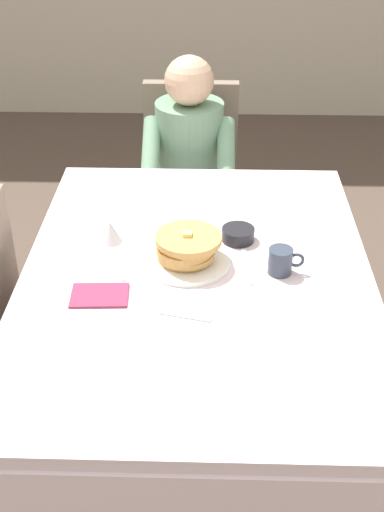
% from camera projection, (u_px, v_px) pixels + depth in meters
% --- Properties ---
extents(ground_plane, '(14.00, 14.00, 0.00)m').
position_uv_depth(ground_plane, '(196.00, 437.00, 2.53)').
color(ground_plane, brown).
extents(dining_table_main, '(1.12, 1.52, 0.74)m').
position_uv_depth(dining_table_main, '(197.00, 295.00, 2.18)').
color(dining_table_main, silver).
rests_on(dining_table_main, ground).
extents(chair_diner, '(0.44, 0.45, 0.93)m').
position_uv_depth(chair_diner, '(190.00, 171.00, 3.23)').
color(chair_diner, '#7A6B5B').
rests_on(chair_diner, ground).
extents(diner_person, '(0.40, 0.43, 1.12)m').
position_uv_depth(diner_person, '(189.00, 158.00, 3.03)').
color(diner_person, gray).
rests_on(diner_person, ground).
extents(plate_breakfast, '(0.28, 0.28, 0.02)m').
position_uv_depth(plate_breakfast, '(187.00, 261.00, 2.17)').
color(plate_breakfast, white).
rests_on(plate_breakfast, dining_table_main).
extents(breakfast_stack, '(0.21, 0.21, 0.10)m').
position_uv_depth(breakfast_stack, '(187.00, 247.00, 2.14)').
color(breakfast_stack, tan).
rests_on(breakfast_stack, plate_breakfast).
extents(cup_coffee, '(0.11, 0.08, 0.08)m').
position_uv_depth(cup_coffee, '(281.00, 261.00, 2.11)').
color(cup_coffee, '#333D4C').
rests_on(cup_coffee, dining_table_main).
extents(bowl_butter, '(0.11, 0.11, 0.04)m').
position_uv_depth(bowl_butter, '(238.00, 234.00, 2.28)').
color(bowl_butter, black).
rests_on(bowl_butter, dining_table_main).
extents(syrup_pitcher, '(0.08, 0.08, 0.07)m').
position_uv_depth(syrup_pitcher, '(110.00, 232.00, 2.27)').
color(syrup_pitcher, silver).
rests_on(syrup_pitcher, dining_table_main).
extents(fork_left_of_plate, '(0.02, 0.18, 0.00)m').
position_uv_depth(fork_left_of_plate, '(128.00, 265.00, 2.16)').
color(fork_left_of_plate, silver).
rests_on(fork_left_of_plate, dining_table_main).
extents(knife_right_of_plate, '(0.03, 0.20, 0.00)m').
position_uv_depth(knife_right_of_plate, '(247.00, 267.00, 2.15)').
color(knife_right_of_plate, silver).
rests_on(knife_right_of_plate, dining_table_main).
extents(spoon_near_edge, '(0.15, 0.05, 0.00)m').
position_uv_depth(spoon_near_edge, '(185.00, 316.00, 1.94)').
color(spoon_near_edge, silver).
rests_on(spoon_near_edge, dining_table_main).
extents(napkin_folded, '(0.18, 0.13, 0.01)m').
position_uv_depth(napkin_folded, '(100.00, 295.00, 2.02)').
color(napkin_folded, '#8C2D4C').
rests_on(napkin_folded, dining_table_main).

